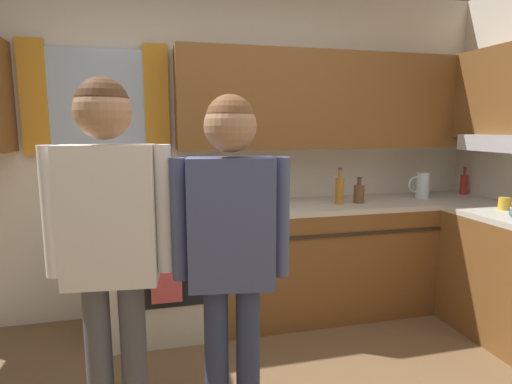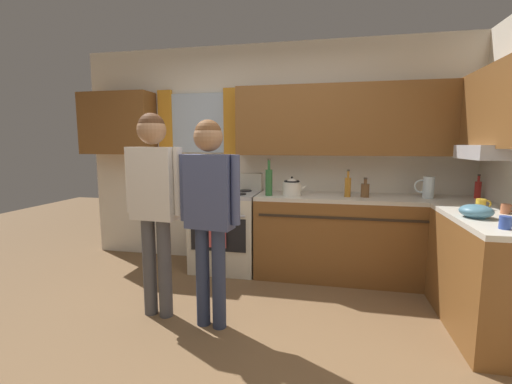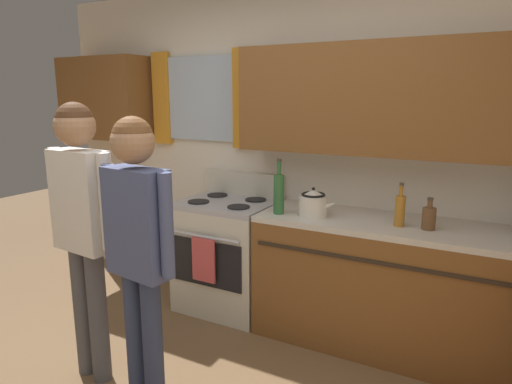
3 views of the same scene
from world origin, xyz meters
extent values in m
cube|color=silver|center=(0.00, 1.90, 1.30)|extent=(4.60, 0.10, 2.60)
cube|color=silver|center=(-0.84, 1.83, 1.70)|extent=(0.67, 0.03, 0.71)
cube|color=orange|center=(-1.27, 1.82, 1.70)|extent=(0.18, 0.04, 0.81)
cube|color=orange|center=(-0.42, 1.82, 1.70)|extent=(0.18, 0.04, 0.81)
cube|color=brown|center=(1.00, 1.69, 1.70)|extent=(2.59, 0.32, 0.75)
cube|color=#B7B7BC|center=(2.08, 1.05, 1.38)|extent=(0.40, 0.60, 0.12)
cube|color=brown|center=(1.14, 1.54, 0.43)|extent=(2.32, 0.62, 0.86)
cube|color=beige|center=(1.14, 1.54, 0.88)|extent=(2.32, 0.62, 0.04)
cube|color=#2D2319|center=(1.14, 1.23, 0.72)|extent=(2.20, 0.01, 0.02)
cube|color=beige|center=(-0.41, 1.54, 0.43)|extent=(0.74, 0.62, 0.86)
cube|color=black|center=(-0.41, 1.23, 0.48)|extent=(0.62, 0.01, 0.36)
cylinder|color=#ADADB2|center=(-0.41, 1.20, 0.70)|extent=(0.62, 0.02, 0.02)
cube|color=#ADADB2|center=(-0.41, 1.54, 0.88)|extent=(0.74, 0.62, 0.04)
cube|color=beige|center=(-0.41, 1.81, 1.00)|extent=(0.74, 0.08, 0.20)
cylinder|color=black|center=(-0.59, 1.40, 0.91)|extent=(0.17, 0.17, 0.01)
cylinder|color=black|center=(-0.23, 1.40, 0.91)|extent=(0.17, 0.17, 0.01)
cylinder|color=black|center=(-0.59, 1.68, 0.91)|extent=(0.17, 0.17, 0.01)
cylinder|color=black|center=(-0.23, 1.68, 0.91)|extent=(0.17, 0.17, 0.01)
cube|color=#CC4C4C|center=(-0.41, 1.19, 0.52)|extent=(0.20, 0.02, 0.34)
cylinder|color=#B27223|center=(0.94, 1.47, 1.00)|extent=(0.06, 0.06, 0.20)
cylinder|color=#B27223|center=(0.94, 1.47, 1.14)|extent=(0.02, 0.02, 0.07)
cylinder|color=#3F382D|center=(0.94, 1.47, 1.18)|extent=(0.03, 0.03, 0.02)
cylinder|color=red|center=(2.23, 1.64, 0.99)|extent=(0.06, 0.06, 0.17)
cylinder|color=red|center=(2.23, 1.64, 1.10)|extent=(0.02, 0.02, 0.06)
cylinder|color=#3F382D|center=(2.23, 1.64, 1.14)|extent=(0.03, 0.03, 0.02)
cylinder|color=brown|center=(1.11, 1.48, 0.97)|extent=(0.08, 0.08, 0.14)
cylinder|color=brown|center=(1.11, 1.48, 1.06)|extent=(0.03, 0.03, 0.05)
cylinder|color=#3F382D|center=(1.11, 1.48, 1.10)|extent=(0.04, 0.04, 0.02)
cylinder|color=#2D6633|center=(0.11, 1.39, 1.04)|extent=(0.08, 0.08, 0.28)
cylinder|color=#2D6633|center=(0.11, 1.39, 1.23)|extent=(0.03, 0.03, 0.10)
cylinder|color=#3F382D|center=(0.11, 1.39, 1.29)|extent=(0.03, 0.03, 0.02)
cylinder|color=gold|center=(2.00, 0.97, 0.95)|extent=(0.08, 0.08, 0.09)
torus|color=gold|center=(2.05, 0.97, 0.95)|extent=(0.06, 0.01, 0.06)
cylinder|color=silver|center=(0.35, 1.44, 0.97)|extent=(0.20, 0.20, 0.14)
cone|color=silver|center=(0.35, 1.44, 1.06)|extent=(0.18, 0.18, 0.05)
sphere|color=black|center=(0.35, 1.44, 1.09)|extent=(0.02, 0.02, 0.02)
cone|color=silver|center=(0.48, 1.44, 1.00)|extent=(0.09, 0.04, 0.07)
torus|color=black|center=(0.35, 1.44, 1.05)|extent=(0.17, 0.17, 0.02)
cylinder|color=silver|center=(1.74, 1.55, 1.01)|extent=(0.11, 0.11, 0.22)
torus|color=silver|center=(1.67, 1.55, 1.02)|extent=(0.14, 0.02, 0.14)
cylinder|color=#4C4C51|center=(-0.58, 0.32, 0.42)|extent=(0.11, 0.11, 0.83)
cylinder|color=#4C4C51|center=(-0.73, 0.33, 0.42)|extent=(0.11, 0.11, 0.83)
cube|color=white|center=(-0.65, 0.33, 1.13)|extent=(0.40, 0.20, 0.59)
cylinder|color=white|center=(-0.43, 0.30, 1.15)|extent=(0.07, 0.07, 0.54)
cylinder|color=white|center=(-0.88, 0.35, 1.15)|extent=(0.07, 0.07, 0.54)
sphere|color=#A87A56|center=(-0.65, 0.33, 1.56)|extent=(0.23, 0.23, 0.23)
sphere|color=#4C2D19|center=(-0.65, 0.33, 1.59)|extent=(0.21, 0.21, 0.21)
cylinder|color=#2D3856|center=(-0.08, 0.24, 0.40)|extent=(0.11, 0.11, 0.80)
cylinder|color=#2D3856|center=(-0.22, 0.26, 0.40)|extent=(0.11, 0.11, 0.80)
cube|color=#47517A|center=(-0.15, 0.25, 1.09)|extent=(0.39, 0.21, 0.57)
cylinder|color=#47517A|center=(0.07, 0.22, 1.11)|extent=(0.07, 0.07, 0.52)
cylinder|color=#47517A|center=(-0.37, 0.28, 1.11)|extent=(0.07, 0.07, 0.52)
sphere|color=#A87A56|center=(-0.15, 0.25, 1.50)|extent=(0.22, 0.22, 0.22)
sphere|color=brown|center=(-0.15, 0.25, 1.53)|extent=(0.20, 0.20, 0.20)
camera|label=1|loc=(-0.46, -1.45, 1.49)|focal=28.93mm
camera|label=2|loc=(0.74, -2.24, 1.45)|focal=24.35mm
camera|label=3|loc=(1.43, -1.42, 1.72)|focal=31.36mm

